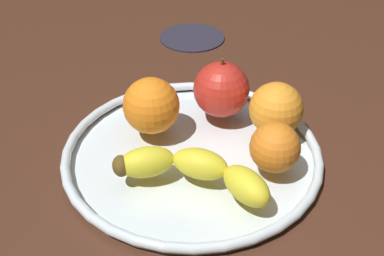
{
  "coord_description": "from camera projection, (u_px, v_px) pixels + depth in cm",
  "views": [
    {
      "loc": [
        -17.99,
        45.6,
        40.52
      ],
      "look_at": [
        0.0,
        0.0,
        4.8
      ],
      "focal_mm": 46.32,
      "sensor_mm": 36.0,
      "label": 1
    }
  ],
  "objects": [
    {
      "name": "banana",
      "position": [
        193.0,
        170.0,
        0.56
      ],
      "size": [
        19.65,
        7.26,
        3.62
      ],
      "rotation": [
        0.0,
        0.0,
        0.03
      ],
      "color": "yellow",
      "rests_on": "fruit_bowl"
    },
    {
      "name": "orange_front_right",
      "position": [
        274.0,
        149.0,
        0.57
      ],
      "size": [
        6.01,
        6.01,
        6.01
      ],
      "primitive_type": "sphere",
      "color": "orange",
      "rests_on": "fruit_bowl"
    },
    {
      "name": "orange_center",
      "position": [
        151.0,
        106.0,
        0.63
      ],
      "size": [
        7.36,
        7.36,
        7.36
      ],
      "primitive_type": "sphere",
      "color": "orange",
      "rests_on": "fruit_bowl"
    },
    {
      "name": "apple",
      "position": [
        221.0,
        89.0,
        0.66
      ],
      "size": [
        7.6,
        7.6,
        8.4
      ],
      "color": "red",
      "rests_on": "fruit_bowl"
    },
    {
      "name": "ground_plane",
      "position": [
        192.0,
        170.0,
        0.65
      ],
      "size": [
        136.65,
        136.65,
        4.0
      ],
      "primitive_type": "cube",
      "color": "#45261A"
    },
    {
      "name": "orange_back_left",
      "position": [
        276.0,
        109.0,
        0.63
      ],
      "size": [
        6.96,
        6.96,
        6.96
      ],
      "primitive_type": "sphere",
      "color": "orange",
      "rests_on": "fruit_bowl"
    },
    {
      "name": "ambient_coaster",
      "position": [
        192.0,
        37.0,
        0.92
      ],
      "size": [
        11.99,
        11.99,
        0.6
      ],
      "primitive_type": "cylinder",
      "color": "#262332",
      "rests_on": "ground_plane"
    },
    {
      "name": "fruit_bowl",
      "position": [
        192.0,
        153.0,
        0.63
      ],
      "size": [
        32.84,
        32.84,
        1.8
      ],
      "color": "silver",
      "rests_on": "ground_plane"
    }
  ]
}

